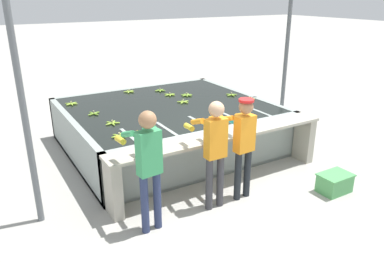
# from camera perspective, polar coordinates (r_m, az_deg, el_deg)

# --- Properties ---
(ground_plane) EXTENTS (80.00, 80.00, 0.00)m
(ground_plane) POSITION_cam_1_polar(r_m,az_deg,el_deg) (6.49, 5.71, -8.65)
(ground_plane) COLOR #A3A099
(ground_plane) RESTS_ON ground
(wash_tank) EXTENTS (4.11, 3.64, 0.92)m
(wash_tank) POSITION_cam_1_polar(r_m,az_deg,el_deg) (8.06, -3.64, 0.86)
(wash_tank) COLOR gray
(wash_tank) RESTS_ON ground
(work_ledge) EXTENTS (4.11, 0.45, 0.92)m
(work_ledge) POSITION_cam_1_polar(r_m,az_deg,el_deg) (6.37, 4.72, -2.78)
(work_ledge) COLOR #A8A393
(work_ledge) RESTS_ON ground
(worker_0) EXTENTS (0.45, 0.73, 1.75)m
(worker_0) POSITION_cam_1_polar(r_m,az_deg,el_deg) (5.00, -6.71, -4.35)
(worker_0) COLOR navy
(worker_0) RESTS_ON ground
(worker_1) EXTENTS (0.40, 0.72, 1.71)m
(worker_1) POSITION_cam_1_polar(r_m,az_deg,el_deg) (5.53, 3.42, -2.08)
(worker_1) COLOR #38383D
(worker_1) RESTS_ON ground
(worker_2) EXTENTS (0.44, 0.73, 1.66)m
(worker_2) POSITION_cam_1_polar(r_m,az_deg,el_deg) (5.86, 7.76, -1.16)
(worker_2) COLOR #1E2328
(worker_2) RESTS_ON ground
(banana_bunch_floating_0) EXTENTS (0.28, 0.27, 0.08)m
(banana_bunch_floating_0) POSITION_cam_1_polar(r_m,az_deg,el_deg) (9.06, -9.55, 6.02)
(banana_bunch_floating_0) COLOR #93BC3D
(banana_bunch_floating_0) RESTS_ON wash_tank
(banana_bunch_floating_1) EXTENTS (0.28, 0.27, 0.08)m
(banana_bunch_floating_1) POSITION_cam_1_polar(r_m,az_deg,el_deg) (6.89, -12.05, 1.27)
(banana_bunch_floating_1) COLOR #8CB738
(banana_bunch_floating_1) RESTS_ON wash_tank
(banana_bunch_floating_2) EXTENTS (0.28, 0.26, 0.08)m
(banana_bunch_floating_2) POSITION_cam_1_polar(r_m,az_deg,el_deg) (6.25, -11.02, -0.67)
(banana_bunch_floating_2) COLOR #8CB738
(banana_bunch_floating_2) RESTS_ON wash_tank
(banana_bunch_floating_3) EXTENTS (0.27, 0.28, 0.08)m
(banana_bunch_floating_3) POSITION_cam_1_polar(r_m,az_deg,el_deg) (8.08, -1.34, 4.55)
(banana_bunch_floating_3) COLOR #93BC3D
(banana_bunch_floating_3) RESTS_ON wash_tank
(banana_bunch_floating_4) EXTENTS (0.28, 0.28, 0.08)m
(banana_bunch_floating_4) POSITION_cam_1_polar(r_m,az_deg,el_deg) (8.40, 8.72, 4.93)
(banana_bunch_floating_4) COLOR #9EC642
(banana_bunch_floating_4) RESTS_ON wash_tank
(banana_bunch_floating_5) EXTENTS (0.27, 0.28, 0.08)m
(banana_bunch_floating_5) POSITION_cam_1_polar(r_m,az_deg,el_deg) (8.34, -17.90, 4.05)
(banana_bunch_floating_5) COLOR #93BC3D
(banana_bunch_floating_5) RESTS_ON wash_tank
(banana_bunch_floating_6) EXTENTS (0.28, 0.28, 0.08)m
(banana_bunch_floating_6) POSITION_cam_1_polar(r_m,az_deg,el_deg) (8.63, -0.81, 5.57)
(banana_bunch_floating_6) COLOR #75A333
(banana_bunch_floating_6) RESTS_ON wash_tank
(banana_bunch_floating_7) EXTENTS (0.27, 0.27, 0.08)m
(banana_bunch_floating_7) POSITION_cam_1_polar(r_m,az_deg,el_deg) (7.53, -14.73, 2.67)
(banana_bunch_floating_7) COLOR #75A333
(banana_bunch_floating_7) RESTS_ON wash_tank
(banana_bunch_floating_8) EXTENTS (0.28, 0.27, 0.08)m
(banana_bunch_floating_8) POSITION_cam_1_polar(r_m,az_deg,el_deg) (8.68, -3.41, 5.63)
(banana_bunch_floating_8) COLOR #8CB738
(banana_bunch_floating_8) RESTS_ON wash_tank
(banana_bunch_floating_9) EXTENTS (0.28, 0.27, 0.08)m
(banana_bunch_floating_9) POSITION_cam_1_polar(r_m,az_deg,el_deg) (8.70, 6.02, 5.59)
(banana_bunch_floating_9) COLOR #7FAD33
(banana_bunch_floating_9) RESTS_ON wash_tank
(banana_bunch_floating_10) EXTENTS (0.27, 0.27, 0.08)m
(banana_bunch_floating_10) POSITION_cam_1_polar(r_m,az_deg,el_deg) (9.08, -4.88, 6.26)
(banana_bunch_floating_10) COLOR #75A333
(banana_bunch_floating_10) RESTS_ON wash_tank
(knife_0) EXTENTS (0.15, 0.34, 0.02)m
(knife_0) POSITION_cam_1_polar(r_m,az_deg,el_deg) (6.12, 3.59, -0.84)
(knife_0) COLOR silver
(knife_0) RESTS_ON work_ledge
(crate) EXTENTS (0.55, 0.39, 0.32)m
(crate) POSITION_cam_1_polar(r_m,az_deg,el_deg) (6.73, 20.90, -7.33)
(crate) COLOR #4C9E56
(crate) RESTS_ON ground
(support_post_left) EXTENTS (0.09, 0.09, 3.20)m
(support_post_left) POSITION_cam_1_polar(r_m,az_deg,el_deg) (5.43, -24.14, 2.09)
(support_post_left) COLOR slate
(support_post_left) RESTS_ON ground
(support_post_right) EXTENTS (0.09, 0.09, 3.20)m
(support_post_right) POSITION_cam_1_polar(r_m,az_deg,el_deg) (8.91, 14.04, 9.84)
(support_post_right) COLOR slate
(support_post_right) RESTS_ON ground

